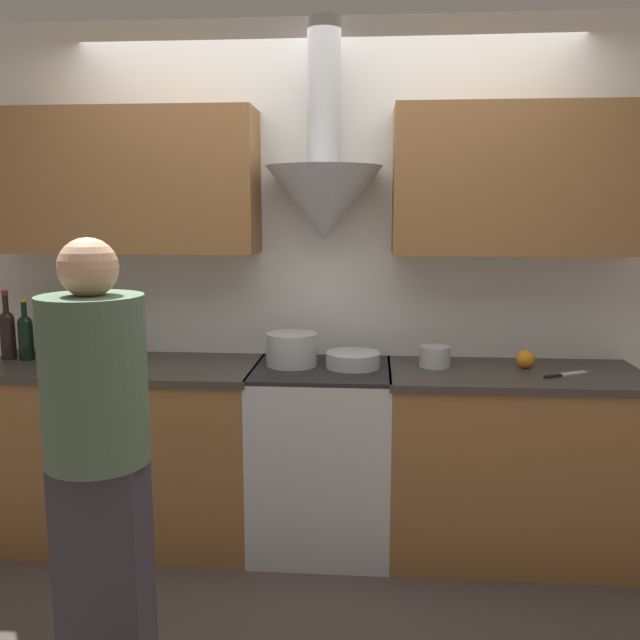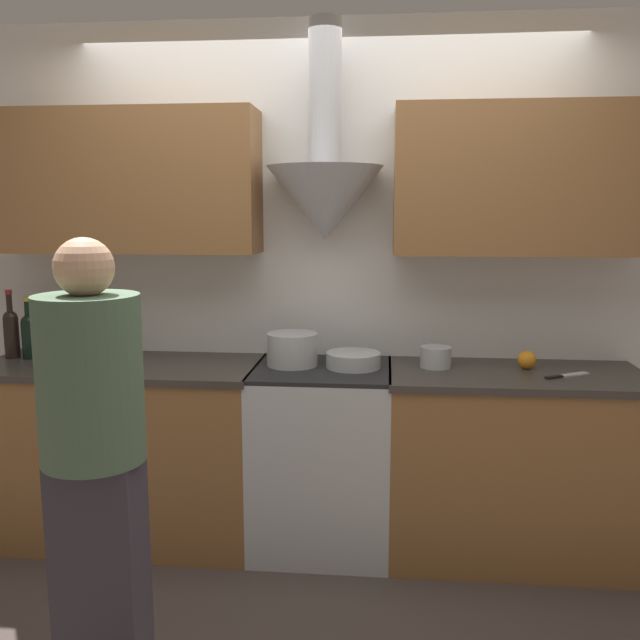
# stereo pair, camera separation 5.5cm
# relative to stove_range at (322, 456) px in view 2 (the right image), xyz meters

# --- Properties ---
(ground_plane) EXTENTS (12.00, 12.00, 0.00)m
(ground_plane) POSITION_rel_stove_range_xyz_m (0.00, -0.33, -0.46)
(ground_plane) COLOR #423833
(wall_back) EXTENTS (8.40, 0.57, 2.60)m
(wall_back) POSITION_rel_stove_range_xyz_m (-0.03, 0.27, 1.01)
(wall_back) COLOR white
(wall_back) RESTS_ON ground_plane
(counter_left) EXTENTS (1.38, 0.62, 0.91)m
(counter_left) POSITION_rel_stove_range_xyz_m (-1.01, -0.00, -0.00)
(counter_left) COLOR brown
(counter_left) RESTS_ON ground_plane
(counter_right) EXTENTS (1.20, 0.62, 0.91)m
(counter_right) POSITION_rel_stove_range_xyz_m (0.92, -0.00, -0.00)
(counter_right) COLOR brown
(counter_right) RESTS_ON ground_plane
(stove_range) EXTENTS (0.67, 0.60, 0.91)m
(stove_range) POSITION_rel_stove_range_xyz_m (0.00, 0.00, 0.00)
(stove_range) COLOR #B7BABC
(stove_range) RESTS_ON ground_plane
(wine_bottle_0) EXTENTS (0.08, 0.08, 0.35)m
(wine_bottle_0) POSITION_rel_stove_range_xyz_m (-1.61, 0.07, 0.59)
(wine_bottle_0) COLOR black
(wine_bottle_0) RESTS_ON counter_left
(wine_bottle_1) EXTENTS (0.07, 0.07, 0.32)m
(wine_bottle_1) POSITION_rel_stove_range_xyz_m (-1.51, 0.06, 0.58)
(wine_bottle_1) COLOR black
(wine_bottle_1) RESTS_ON counter_left
(wine_bottle_2) EXTENTS (0.08, 0.08, 0.34)m
(wine_bottle_2) POSITION_rel_stove_range_xyz_m (-1.41, 0.06, 0.59)
(wine_bottle_2) COLOR black
(wine_bottle_2) RESTS_ON counter_left
(wine_bottle_3) EXTENTS (0.08, 0.08, 0.35)m
(wine_bottle_3) POSITION_rel_stove_range_xyz_m (-1.30, 0.06, 0.59)
(wine_bottle_3) COLOR black
(wine_bottle_3) RESTS_ON counter_left
(wine_bottle_4) EXTENTS (0.07, 0.07, 0.34)m
(wine_bottle_4) POSITION_rel_stove_range_xyz_m (-1.20, 0.06, 0.58)
(wine_bottle_4) COLOR black
(wine_bottle_4) RESTS_ON counter_left
(stock_pot) EXTENTS (0.25, 0.25, 0.16)m
(stock_pot) POSITION_rel_stove_range_xyz_m (-0.15, 0.04, 0.53)
(stock_pot) COLOR #B7BABC
(stock_pot) RESTS_ON stove_range
(mixing_bowl) EXTENTS (0.26, 0.26, 0.07)m
(mixing_bowl) POSITION_rel_stove_range_xyz_m (0.15, 0.02, 0.49)
(mixing_bowl) COLOR #B7BABC
(mixing_bowl) RESTS_ON stove_range
(orange_fruit) EXTENTS (0.09, 0.09, 0.09)m
(orange_fruit) POSITION_rel_stove_range_xyz_m (0.98, 0.07, 0.49)
(orange_fruit) COLOR orange
(orange_fruit) RESTS_ON counter_right
(saucepan) EXTENTS (0.15, 0.15, 0.10)m
(saucepan) POSITION_rel_stove_range_xyz_m (0.55, 0.06, 0.50)
(saucepan) COLOR #B7BABC
(saucepan) RESTS_ON counter_right
(chefs_knife) EXTENTS (0.23, 0.15, 0.01)m
(chefs_knife) POSITION_rel_stove_range_xyz_m (1.14, -0.07, 0.45)
(chefs_knife) COLOR silver
(chefs_knife) RESTS_ON counter_right
(person_foreground_left) EXTENTS (0.34, 0.34, 1.58)m
(person_foreground_left) POSITION_rel_stove_range_xyz_m (-0.65, -1.13, 0.41)
(person_foreground_left) COLOR #38333D
(person_foreground_left) RESTS_ON ground_plane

